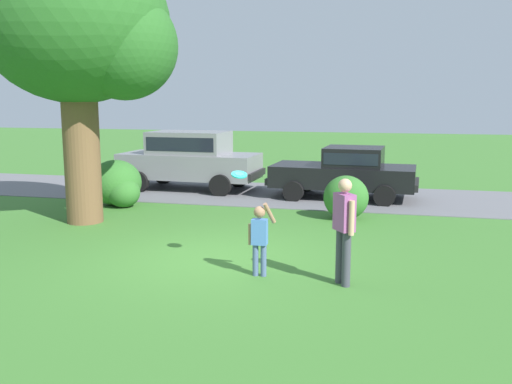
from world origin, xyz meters
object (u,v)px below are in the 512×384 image
object	(u,v)px
parked_sedan	(346,171)
child_thrower	(260,235)
oak_tree_large	(83,32)
frisbee	(239,175)
adult_onlooker	(344,226)
parked_suv	(190,157)

from	to	relation	value
parked_sedan	child_thrower	size ratio (longest dim) A/B	3.49
oak_tree_large	frisbee	world-z (taller)	oak_tree_large
oak_tree_large	adult_onlooker	xyz separation A→B (m)	(6.39, -3.27, -3.52)
oak_tree_large	adult_onlooker	size ratio (longest dim) A/B	3.78
oak_tree_large	parked_sedan	bearing A→B (deg)	38.75
parked_suv	child_thrower	xyz separation A→B (m)	(4.32, -8.26, -0.36)
parked_sedan	adult_onlooker	world-z (taller)	adult_onlooker
child_thrower	frisbee	world-z (taller)	frisbee
parked_sedan	child_thrower	xyz separation A→B (m)	(-0.82, -7.81, -0.13)
parked_sedan	parked_suv	xyz separation A→B (m)	(-5.14, 0.45, 0.23)
child_thrower	frisbee	xyz separation A→B (m)	(-0.48, 0.48, 0.95)
parked_suv	frisbee	bearing A→B (deg)	-63.75
parked_suv	frisbee	world-z (taller)	parked_suv
oak_tree_large	parked_sedan	xyz separation A→B (m)	(5.80, 4.65, -3.66)
parked_sedan	child_thrower	world-z (taller)	parked_sedan
oak_tree_large	adult_onlooker	bearing A→B (deg)	-27.10
oak_tree_large	parked_suv	world-z (taller)	oak_tree_large
oak_tree_large	frisbee	xyz separation A→B (m)	(4.49, -2.67, -2.84)
parked_sedan	parked_suv	size ratio (longest dim) A/B	0.94
child_thrower	parked_sedan	bearing A→B (deg)	84.00
parked_sedan	frisbee	xyz separation A→B (m)	(-1.30, -7.33, 0.82)
parked_sedan	adult_onlooker	xyz separation A→B (m)	(0.59, -7.92, 0.13)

